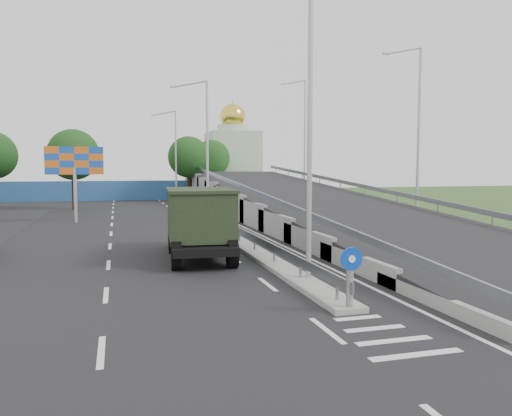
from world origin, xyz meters
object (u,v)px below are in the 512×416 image
object	(u,v)px
lamp_post_far	(174,151)
dump_truck	(198,219)
sign_bollard	(350,277)
lamp_post_mid	(205,143)
billboard	(74,165)
church	(233,158)
lamp_post_near	(305,115)

from	to	relation	value
lamp_post_far	dump_truck	bearing A→B (deg)	-94.57
sign_bollard	lamp_post_mid	size ratio (longest dim) A/B	0.17
sign_bollard	billboard	bearing A→B (deg)	109.21
sign_bollard	billboard	world-z (taller)	billboard
sign_bollard	church	size ratio (longest dim) A/B	0.12
church	lamp_post_far	bearing A→B (deg)	-125.24
lamp_post_far	sign_bollard	bearing A→B (deg)	-90.14
dump_truck	lamp_post_far	bearing A→B (deg)	89.73
church	sign_bollard	bearing A→B (deg)	-99.81
billboard	lamp_post_near	bearing A→B (deg)	-67.51
billboard	lamp_post_mid	bearing A→B (deg)	-12.38
sign_bollard	billboard	distance (m)	27.53
lamp_post_near	lamp_post_far	distance (m)	40.00
lamp_post_near	billboard	world-z (taller)	lamp_post_near
lamp_post_near	lamp_post_far	xyz separation A→B (m)	(0.00, 40.00, 0.00)
sign_bollard	lamp_post_near	size ratio (longest dim) A/B	0.17
billboard	sign_bollard	bearing A→B (deg)	-70.79
sign_bollard	lamp_post_far	size ratio (longest dim) A/B	0.17
billboard	church	bearing A→B (deg)	59.30
lamp_post_near	dump_truck	xyz separation A→B (m)	(-2.72, 6.00, -4.09)
lamp_post_mid	lamp_post_far	bearing A→B (deg)	90.00
lamp_post_near	church	size ratio (longest dim) A/B	0.73
dump_truck	lamp_post_mid	bearing A→B (deg)	83.31
lamp_post_near	lamp_post_mid	world-z (taller)	same
lamp_post_mid	billboard	xyz separation A→B (m)	(-9.11, 2.00, -1.62)
sign_bollard	dump_truck	xyz separation A→B (m)	(-2.61, 9.83, 0.69)
lamp_post_far	church	bearing A→B (deg)	54.76
lamp_post_mid	sign_bollard	bearing A→B (deg)	-90.26
lamp_post_near	lamp_post_far	bearing A→B (deg)	90.00
lamp_post_mid	billboard	bearing A→B (deg)	167.62
lamp_post_near	lamp_post_far	world-z (taller)	same
church	billboard	world-z (taller)	church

